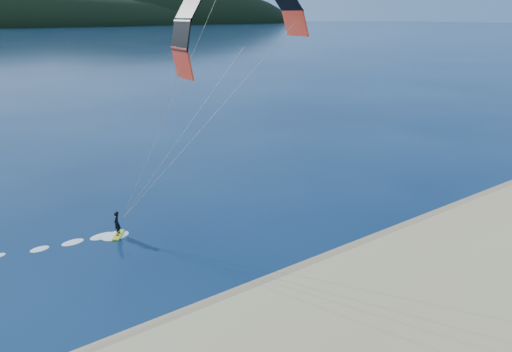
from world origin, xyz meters
The scene contains 3 objects.
ground centered at (0.00, 0.00, 0.00)m, with size 1800.00×1800.00×0.00m, color #081A3D.
wet_sand centered at (0.00, 4.50, 0.05)m, with size 220.00×2.50×0.10m.
kitesurfer_near centered at (-0.03, 10.37, 13.17)m, with size 22.90×8.99×16.93m.
Camera 1 is at (-13.43, -12.28, 15.41)m, focal length 28.99 mm.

